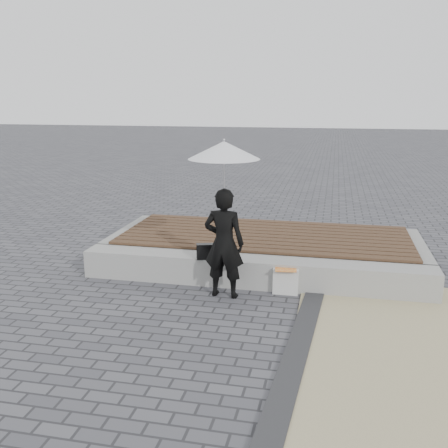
# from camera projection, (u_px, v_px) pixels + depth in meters

# --- Properties ---
(ground) EXTENTS (80.00, 80.00, 0.00)m
(ground) POSITION_uv_depth(u_px,v_px,m) (231.00, 334.00, 5.81)
(ground) COLOR #505055
(ground) RESTS_ON ground
(edging_band) EXTENTS (0.61, 5.20, 0.04)m
(edging_band) POSITION_uv_depth(u_px,v_px,m) (294.00, 361.00, 5.18)
(edging_band) COLOR #2D2D2F
(edging_band) RESTS_ON ground
(seating_ledge) EXTENTS (5.00, 0.45, 0.40)m
(seating_ledge) POSITION_uv_depth(u_px,v_px,m) (253.00, 272.00, 7.28)
(seating_ledge) COLOR gray
(seating_ledge) RESTS_ON ground
(timber_platform) EXTENTS (5.00, 2.00, 0.40)m
(timber_platform) POSITION_uv_depth(u_px,v_px,m) (265.00, 248.00, 8.42)
(timber_platform) COLOR #9A9994
(timber_platform) RESTS_ON ground
(timber_decking) EXTENTS (4.60, 2.00, 0.04)m
(timber_decking) POSITION_uv_depth(u_px,v_px,m) (265.00, 235.00, 8.37)
(timber_decking) COLOR brown
(timber_decking) RESTS_ON timber_platform
(woman) EXTENTS (0.56, 0.38, 1.48)m
(woman) POSITION_uv_depth(u_px,v_px,m) (224.00, 243.00, 6.75)
(woman) COLOR black
(woman) RESTS_ON ground
(parasol) EXTENTS (0.92, 0.92, 1.17)m
(parasol) POSITION_uv_depth(u_px,v_px,m) (224.00, 150.00, 6.46)
(parasol) COLOR silver
(parasol) RESTS_ON ground
(handbag) EXTENTS (0.33, 0.20, 0.22)m
(handbag) POSITION_uv_depth(u_px,v_px,m) (207.00, 251.00, 7.18)
(handbag) COLOR black
(handbag) RESTS_ON seating_ledge
(canvas_tote) EXTENTS (0.34, 0.15, 0.36)m
(canvas_tote) POSITION_uv_depth(u_px,v_px,m) (286.00, 281.00, 6.97)
(canvas_tote) COLOR silver
(canvas_tote) RESTS_ON ground
(magazine) EXTENTS (0.30, 0.24, 0.01)m
(magazine) POSITION_uv_depth(u_px,v_px,m) (286.00, 269.00, 6.88)
(magazine) COLOR red
(magazine) RESTS_ON canvas_tote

